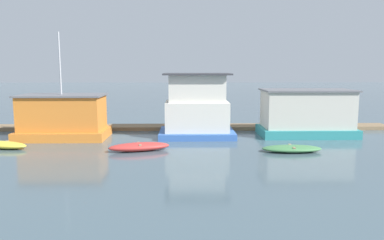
{
  "coord_description": "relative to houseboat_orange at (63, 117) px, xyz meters",
  "views": [
    {
      "loc": [
        -0.58,
        -28.1,
        5.27
      ],
      "look_at": [
        0.0,
        -1.0,
        1.4
      ],
      "focal_mm": 35.0,
      "sensor_mm": 36.0,
      "label": 1
    }
  ],
  "objects": [
    {
      "name": "houseboat_teal",
      "position": [
        18.33,
        0.69,
        0.15
      ],
      "size": [
        7.1,
        3.77,
        3.56
      ],
      "color": "teal",
      "rests_on": "ground_plane"
    },
    {
      "name": "houseboat_orange",
      "position": [
        0.0,
        0.0,
        0.0
      ],
      "size": [
        6.42,
        3.83,
        7.75
      ],
      "color": "orange",
      "rests_on": "ground_plane"
    },
    {
      "name": "ground_plane",
      "position": [
        9.51,
        0.56,
        -1.56
      ],
      "size": [
        200.0,
        200.0,
        0.0
      ],
      "primitive_type": "plane",
      "color": "#475B66"
    },
    {
      "name": "dinghy_red",
      "position": [
        6.1,
        -4.38,
        -1.29
      ],
      "size": [
        4.02,
        2.12,
        0.53
      ],
      "color": "red",
      "rests_on": "ground_plane"
    },
    {
      "name": "mooring_post_near_left",
      "position": [
        18.15,
        2.76,
        -0.86
      ],
      "size": [
        0.21,
        0.21,
        1.41
      ],
      "primitive_type": "cylinder",
      "color": "#846B4C",
      "rests_on": "ground_plane"
    },
    {
      "name": "mooring_post_far_left",
      "position": [
        16.04,
        2.76,
        -0.62
      ],
      "size": [
        0.3,
        0.3,
        1.88
      ],
      "primitive_type": "cylinder",
      "color": "#846B4C",
      "rests_on": "ground_plane"
    },
    {
      "name": "mooring_post_centre",
      "position": [
        -2.91,
        2.76,
        -0.61
      ],
      "size": [
        0.26,
        0.26,
        1.9
      ],
      "primitive_type": "cylinder",
      "color": "brown",
      "rests_on": "ground_plane"
    },
    {
      "name": "dinghy_yellow",
      "position": [
        -2.93,
        -3.4,
        -1.33
      ],
      "size": [
        3.79,
        2.18,
        0.45
      ],
      "color": "yellow",
      "rests_on": "ground_plane"
    },
    {
      "name": "houseboat_blue",
      "position": [
        9.9,
        0.59,
        0.57
      ],
      "size": [
        5.64,
        4.15,
        4.79
      ],
      "color": "#3866B7",
      "rests_on": "ground_plane"
    },
    {
      "name": "dinghy_green",
      "position": [
        15.66,
        -4.84,
        -1.36
      ],
      "size": [
        3.73,
        1.53,
        0.41
      ],
      "color": "#47844C",
      "rests_on": "ground_plane"
    },
    {
      "name": "dock_walkway",
      "position": [
        9.51,
        4.04,
        -1.41
      ],
      "size": [
        33.8,
        2.06,
        0.3
      ],
      "primitive_type": "cube",
      "color": "#846B4C",
      "rests_on": "ground_plane"
    }
  ]
}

